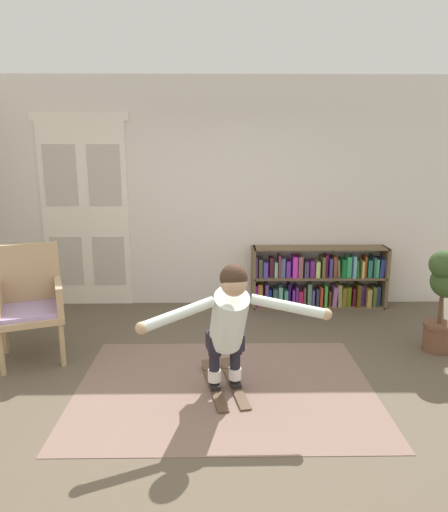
% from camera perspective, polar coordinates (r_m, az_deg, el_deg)
% --- Properties ---
extents(ground_plane, '(7.20, 7.20, 0.00)m').
position_cam_1_polar(ground_plane, '(3.92, 0.16, -17.69)').
color(ground_plane, brown).
extents(back_wall, '(6.00, 0.10, 2.90)m').
position_cam_1_polar(back_wall, '(6.00, -0.23, 7.65)').
color(back_wall, silver).
rests_on(back_wall, ground).
extents(double_door, '(1.22, 0.05, 2.45)m').
position_cam_1_polar(double_door, '(6.20, -16.74, 5.24)').
color(double_door, silver).
rests_on(double_door, ground).
extents(rug, '(2.53, 1.86, 0.01)m').
position_cam_1_polar(rug, '(4.13, 0.09, -15.88)').
color(rug, '#795F54').
rests_on(rug, ground).
extents(bookshelf, '(1.74, 0.30, 0.79)m').
position_cam_1_polar(bookshelf, '(6.13, 11.61, -2.91)').
color(bookshelf, brown).
rests_on(bookshelf, ground).
extents(wicker_chair, '(0.77, 0.77, 1.10)m').
position_cam_1_polar(wicker_chair, '(4.87, -22.86, -5.01)').
color(wicker_chair, tan).
rests_on(wicker_chair, ground).
extents(potted_plant, '(0.36, 0.37, 1.06)m').
position_cam_1_polar(potted_plant, '(5.04, 25.47, -4.10)').
color(potted_plant, brown).
rests_on(potted_plant, ground).
extents(skis_pair, '(0.42, 0.86, 0.07)m').
position_cam_1_polar(skis_pair, '(4.15, -0.00, -15.45)').
color(skis_pair, brown).
rests_on(skis_pair, rug).
extents(person_skier, '(1.46, 0.76, 1.10)m').
position_cam_1_polar(person_skier, '(3.69, 0.66, -7.75)').
color(person_skier, white).
rests_on(person_skier, skis_pair).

